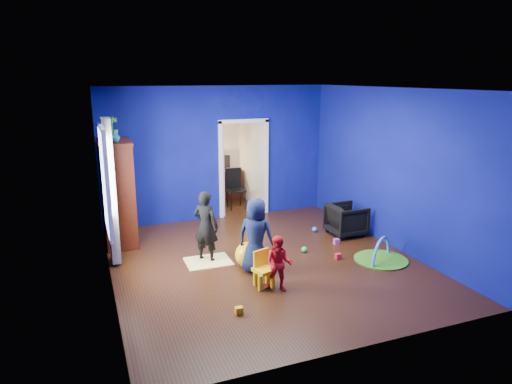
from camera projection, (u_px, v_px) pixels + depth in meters
name	position (u px, v px, depth m)	size (l,w,h in m)	color
floor	(265.00, 262.00, 7.80)	(5.00, 5.50, 0.01)	black
ceiling	(266.00, 89.00, 7.08)	(5.00, 5.50, 0.01)	white
wall_back	(217.00, 154.00, 9.93)	(5.00, 0.02, 2.90)	navy
wall_front	(361.00, 231.00, 4.96)	(5.00, 0.02, 2.90)	navy
wall_left	(105.00, 193.00, 6.57)	(0.02, 5.50, 2.90)	navy
wall_right	(392.00, 169.00, 8.32)	(0.02, 5.50, 2.90)	navy
alcove	(231.00, 155.00, 10.98)	(1.00, 1.75, 2.50)	silver
armchair	(346.00, 220.00, 9.08)	(0.67, 0.69, 0.62)	black
child_black	(206.00, 226.00, 7.72)	(0.45, 0.30, 1.24)	black
child_navy	(256.00, 236.00, 7.26)	(0.60, 0.39, 1.23)	#0E1136
toddler_red	(279.00, 264.00, 6.66)	(0.41, 0.32, 0.85)	red
vase	(114.00, 136.00, 7.98)	(0.20, 0.20, 0.21)	#0C4F61
potted_plant	(112.00, 128.00, 8.42)	(0.23, 0.23, 0.41)	green
tv_armoire	(117.00, 192.00, 8.51)	(0.58, 1.14, 1.96)	#3B0E09
crt_tv	(119.00, 190.00, 8.52)	(0.46, 0.70, 0.54)	silver
yellow_blanket	(208.00, 262.00, 7.78)	(0.75, 0.60, 0.03)	#F2E07A
hopper_ball	(248.00, 255.00, 7.57)	(0.42, 0.42, 0.42)	yellow
kid_chair	(264.00, 271.00, 6.83)	(0.28, 0.28, 0.50)	yellow
play_mat	(381.00, 260.00, 7.87)	(0.91, 0.91, 0.02)	green
toy_arch	(381.00, 259.00, 7.87)	(0.82, 0.82, 0.05)	#3F8CD8
window_left	(104.00, 181.00, 6.86)	(0.03, 0.95, 1.55)	white
curtain	(111.00, 192.00, 7.47)	(0.14, 0.42, 2.40)	slate
doorway	(243.00, 170.00, 10.23)	(1.16, 0.10, 2.10)	white
study_desk	(224.00, 184.00, 11.77)	(0.88, 0.44, 0.75)	#3D140A
desk_monitor	(222.00, 162.00, 11.73)	(0.40, 0.05, 0.32)	black
desk_lamp	(212.00, 164.00, 11.59)	(0.14, 0.14, 0.14)	#FFD88C
folding_chair	(236.00, 190.00, 10.88)	(0.40, 0.40, 0.92)	black
book_shelf	(222.00, 120.00, 11.46)	(0.88, 0.24, 0.04)	white
toy_0	(338.00, 256.00, 7.92)	(0.10, 0.08, 0.10)	red
toy_1	(315.00, 229.00, 9.31)	(0.11, 0.11, 0.11)	blue
toy_2	(239.00, 311.00, 6.09)	(0.10, 0.08, 0.10)	#EEA30C
toy_3	(304.00, 249.00, 8.22)	(0.11, 0.11, 0.11)	green
toy_4	(336.00, 241.00, 8.64)	(0.10, 0.08, 0.10)	#C54AAE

